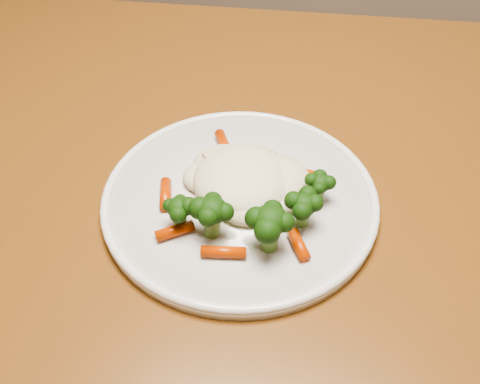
{
  "coord_description": "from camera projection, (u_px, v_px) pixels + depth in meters",
  "views": [
    {
      "loc": [
        -0.07,
        -0.45,
        1.22
      ],
      "look_at": [
        -0.18,
        -0.01,
        0.77
      ],
      "focal_mm": 45.0,
      "sensor_mm": 36.0,
      "label": 1
    }
  ],
  "objects": [
    {
      "name": "meal",
      "position": [
        247.0,
        188.0,
        0.62
      ],
      "size": [
        0.19,
        0.19,
        0.05
      ],
      "color": "beige",
      "rests_on": "plate"
    },
    {
      "name": "plate",
      "position": [
        240.0,
        201.0,
        0.65
      ],
      "size": [
        0.3,
        0.3,
        0.01
      ],
      "primitive_type": "cylinder",
      "color": "white",
      "rests_on": "dining_table"
    },
    {
      "name": "dining_table",
      "position": [
        231.0,
        227.0,
        0.77
      ],
      "size": [
        1.2,
        0.87,
        0.75
      ],
      "rotation": [
        0.0,
        0.0,
        0.12
      ],
      "color": "brown",
      "rests_on": "ground"
    }
  ]
}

